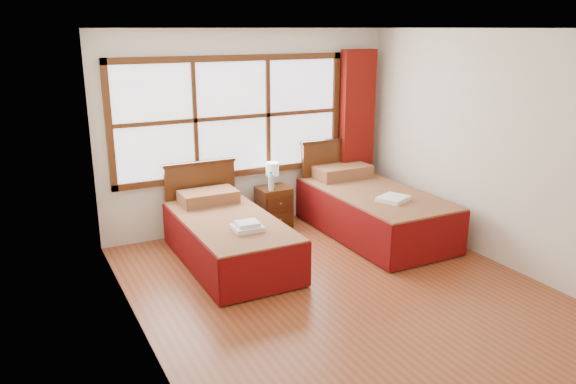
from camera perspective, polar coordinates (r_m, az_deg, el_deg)
floor at (r=5.94m, az=5.08°, el=-9.74°), size 4.50×4.50×0.00m
ceiling at (r=5.33m, az=5.81°, el=16.22°), size 4.50×4.50×0.00m
wall_back at (r=7.44m, az=-3.95°, el=6.23°), size 4.00×0.00×4.00m
wall_left at (r=4.76m, az=-15.38°, el=-0.18°), size 0.00×4.50×4.50m
wall_right at (r=6.76m, az=19.93°, el=4.25°), size 0.00×4.50×4.50m
window at (r=7.28m, az=-5.68°, el=7.56°), size 3.16×0.06×1.56m
curtain at (r=8.10m, az=6.97°, el=6.05°), size 0.50×0.16×2.30m
bed_left at (r=6.50m, az=-6.10°, el=-4.50°), size 1.02×2.04×0.99m
bed_right at (r=7.39m, az=8.46°, el=-1.71°), size 1.13×2.19×1.10m
nightstand at (r=7.56m, az=-1.45°, el=-1.57°), size 0.42×0.41×0.56m
towels_left at (r=6.01m, az=-4.13°, el=-3.51°), size 0.33×0.29×0.09m
towels_right at (r=6.91m, az=10.64°, el=-0.67°), size 0.44×0.41×0.05m
lamp at (r=7.44m, az=-1.60°, el=2.27°), size 0.17×0.17×0.33m
bottle_near at (r=7.31m, az=-1.72°, el=1.03°), size 0.07×0.07×0.25m
bottle_far at (r=7.37m, az=-1.81°, el=1.03°), size 0.06×0.06×0.22m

